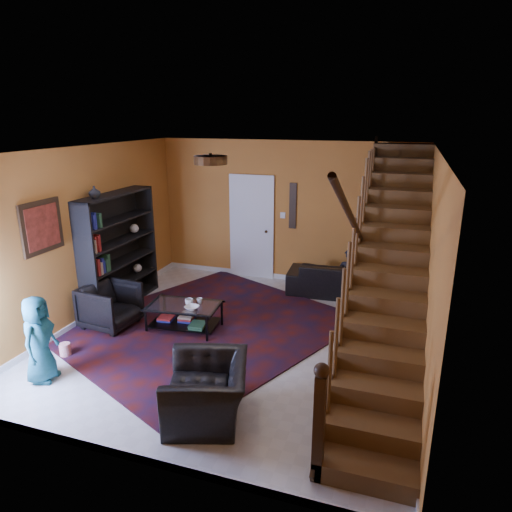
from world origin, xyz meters
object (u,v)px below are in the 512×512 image
Objects in this scene: sofa at (344,279)px; coffee_table at (184,315)px; armchair_left at (110,306)px; armchair_right at (207,391)px; bookshelf at (120,252)px.

coffee_table is (-2.18, -2.28, -0.07)m from sofa.
coffee_table is (1.15, 0.28, -0.12)m from armchair_left.
armchair_right is 0.87× the size of coffee_table.
armchair_left reaches higher than armchair_right.
coffee_table is (-1.25, 1.89, -0.09)m from armchair_right.
sofa reaches higher than coffee_table.
armchair_left is 0.67× the size of coffee_table.
armchair_right is at bearing -41.84° from bookshelf.
armchair_left is 0.77× the size of armchair_right.
sofa is at bearing 24.74° from bookshelf.
bookshelf reaches higher than armchair_right.
armchair_right is at bearing -56.57° from coffee_table.
bookshelf is at bearing 159.12° from coffee_table.
bookshelf is at bearing -149.91° from armchair_right.
bookshelf is 3.76m from armchair_right.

